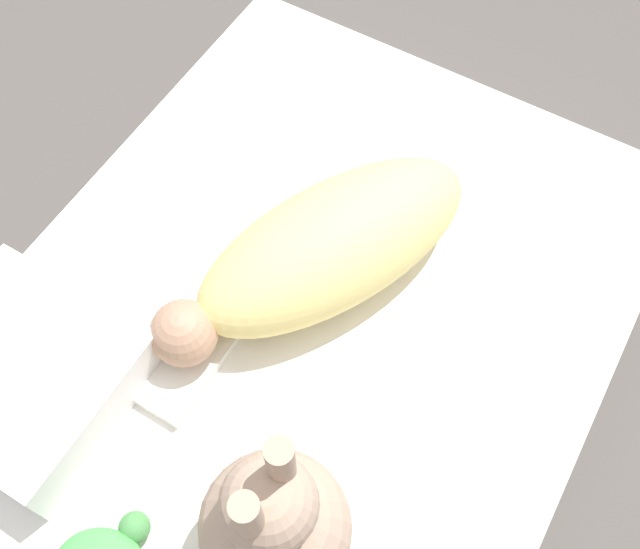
% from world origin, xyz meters
% --- Properties ---
extents(ground_plane, '(12.00, 12.00, 0.00)m').
position_xyz_m(ground_plane, '(0.00, 0.00, 0.00)').
color(ground_plane, '#514C47').
extents(bed_mattress, '(1.18, 0.93, 0.14)m').
position_xyz_m(bed_mattress, '(0.00, 0.00, 0.07)').
color(bed_mattress, white).
rests_on(bed_mattress, ground_plane).
extents(burp_cloth, '(0.21, 0.21, 0.02)m').
position_xyz_m(burp_cloth, '(-0.16, 0.17, 0.15)').
color(burp_cloth, white).
rests_on(burp_cloth, bed_mattress).
extents(swaddled_baby, '(0.56, 0.40, 0.16)m').
position_xyz_m(swaddled_baby, '(0.07, 0.01, 0.22)').
color(swaddled_baby, '#EFDB7F').
rests_on(swaddled_baby, bed_mattress).
extents(pillow, '(0.29, 0.29, 0.10)m').
position_xyz_m(pillow, '(-0.32, 0.29, 0.19)').
color(pillow, white).
rests_on(pillow, bed_mattress).
extents(bunny_plush, '(0.20, 0.20, 0.35)m').
position_xyz_m(bunny_plush, '(-0.32, -0.15, 0.27)').
color(bunny_plush, tan).
rests_on(bunny_plush, bed_mattress).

